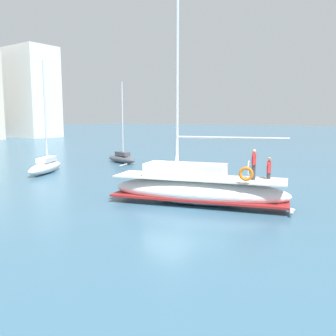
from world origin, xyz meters
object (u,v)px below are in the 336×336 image
(moored_sloop_far, at_px, (122,158))
(seagull, at_px, (291,210))
(main_sailboat, at_px, (197,187))
(moored_sloop_near, at_px, (46,166))

(moored_sloop_far, xyz_separation_m, seagull, (-10.33, -20.52, -0.27))
(main_sailboat, bearing_deg, seagull, -83.01)
(main_sailboat, height_order, moored_sloop_far, main_sailboat)
(main_sailboat, distance_m, moored_sloop_near, 16.22)
(main_sailboat, bearing_deg, moored_sloop_near, 82.65)
(seagull, bearing_deg, moored_sloop_far, 63.26)
(main_sailboat, xyz_separation_m, seagull, (0.60, -4.87, -0.63))
(main_sailboat, distance_m, moored_sloop_far, 19.09)
(moored_sloop_far, distance_m, seagull, 22.97)
(moored_sloop_near, bearing_deg, main_sailboat, -97.35)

